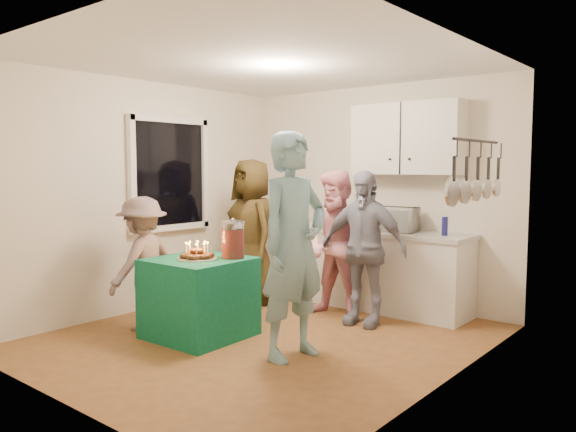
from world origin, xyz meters
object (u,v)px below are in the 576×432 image
Objects in this scene: punch_jar at (233,241)px; child_near_left at (143,263)px; counter at (375,271)px; man_birthday at (294,246)px; party_table at (199,297)px; microwave at (395,219)px; woman_back_left at (252,232)px; woman_back_right at (363,248)px; woman_back_center at (338,244)px.

child_near_left is at bearing -155.25° from punch_jar.
counter is 1.14× the size of man_birthday.
party_table is 0.72m from child_near_left.
woman_back_left is (-1.50, -0.75, -0.18)m from microwave.
microwave is (0.25, 0.00, 0.62)m from counter.
party_table is at bearing -136.98° from punch_jar.
counter is 1.27× the size of woman_back_left.
woman_back_left is 1.08× the size of woman_back_right.
child_near_left is (-1.62, -2.24, -0.38)m from microwave.
punch_jar is 0.21× the size of woman_back_center.
punch_jar is at bearing -35.46° from woman_back_left.
microwave is 0.31× the size of woman_back_center.
microwave is at bearing 68.07° from punch_jar.
man_birthday is at bearing -79.87° from counter.
woman_back_left is 1.51m from child_near_left.
microwave is 0.76m from woman_back_center.
man_birthday is 1.38m from woman_back_center.
man_birthday is 1.21× the size of woman_back_center.
counter is at bearing 75.07° from punch_jar.
woman_back_left is at bearing -149.07° from counter.
party_table is 0.49× the size of woman_back_left.
party_table is 1.74m from woman_back_right.
punch_jar is 1.33m from woman_back_left.
child_near_left is (-0.12, -1.49, -0.19)m from woman_back_left.
woman_back_center is 1.20× the size of child_near_left.
man_birthday is at bearing 84.95° from child_near_left.
child_near_left is at bearing -132.55° from woman_back_center.
man_birthday reaches higher than punch_jar.
woman_back_center is at bearing 71.17° from punch_jar.
woman_back_right is at bearing 118.53° from child_near_left.
microwave is 0.73m from woman_back_right.
child_near_left is at bearing -121.42° from counter.
man_birthday is at bearing -7.30° from punch_jar.
punch_jar is at bearing -122.83° from microwave.
child_near_left is at bearing -164.13° from party_table.
counter is 2.63m from child_near_left.
child_near_left reaches higher than counter.
woman_back_center is (-0.43, 1.30, -0.17)m from man_birthday.
counter is 0.66m from microwave.
woman_back_center is (0.65, 1.42, 0.42)m from party_table.
party_table is 0.64m from punch_jar.
man_birthday reaches higher than microwave.
woman_back_right is (0.02, -0.69, -0.24)m from microwave.
woman_back_left reaches higher than party_table.
punch_jar is 0.21× the size of woman_back_right.
man_birthday is 1.76m from child_near_left.
party_table is 0.53× the size of woman_back_center.
child_near_left reaches higher than punch_jar.
child_near_left is (-1.29, -1.60, -0.13)m from woman_back_center.
punch_jar is 0.20× the size of woman_back_left.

